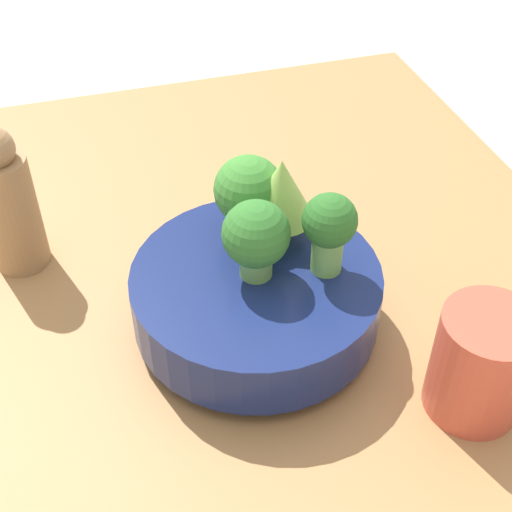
% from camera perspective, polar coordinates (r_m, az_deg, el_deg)
% --- Properties ---
extents(ground_plane, '(6.00, 6.00, 0.00)m').
position_cam_1_polar(ground_plane, '(0.67, -3.02, -9.24)').
color(ground_plane, silver).
extents(table, '(0.98, 0.80, 0.04)m').
position_cam_1_polar(table, '(0.66, -3.08, -8.19)').
color(table, '#9E7042').
rests_on(table, ground_plane).
extents(bowl, '(0.22, 0.22, 0.07)m').
position_cam_1_polar(bowl, '(0.63, 0.00, -3.27)').
color(bowl, navy).
rests_on(bowl, table).
extents(romanesco_piece_far, '(0.06, 0.06, 0.08)m').
position_cam_1_polar(romanesco_piece_far, '(0.62, 2.03, 5.24)').
color(romanesco_piece_far, '#6BA34C').
rests_on(romanesco_piece_far, bowl).
extents(broccoli_floret_left, '(0.06, 0.06, 0.07)m').
position_cam_1_polar(broccoli_floret_left, '(0.63, -0.59, 5.19)').
color(broccoli_floret_left, '#7AB256').
rests_on(broccoli_floret_left, bowl).
extents(broccoli_floret_back, '(0.05, 0.05, 0.08)m').
position_cam_1_polar(broccoli_floret_back, '(0.59, 5.83, 2.39)').
color(broccoli_floret_back, '#6BA34C').
rests_on(broccoli_floret_back, bowl).
extents(broccoli_floret_center, '(0.06, 0.06, 0.07)m').
position_cam_1_polar(broccoli_floret_center, '(0.58, 0.00, 1.56)').
color(broccoli_floret_center, '#609347').
rests_on(broccoli_floret_center, bowl).
extents(cup, '(0.08, 0.08, 0.10)m').
position_cam_1_polar(cup, '(0.59, 17.54, -8.23)').
color(cup, '#C64C38').
rests_on(cup, table).
extents(pepper_mill, '(0.05, 0.05, 0.15)m').
position_cam_1_polar(pepper_mill, '(0.71, -19.20, 3.98)').
color(pepper_mill, '#997047').
rests_on(pepper_mill, table).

